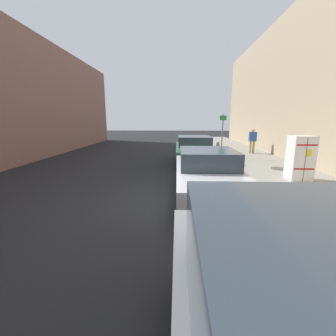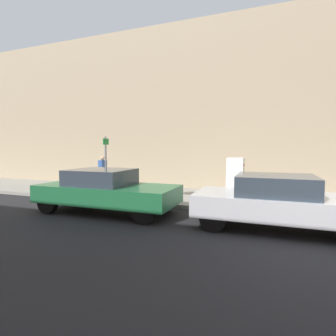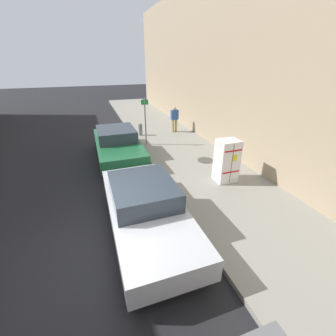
{
  "view_description": "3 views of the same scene",
  "coord_description": "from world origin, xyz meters",
  "px_view_note": "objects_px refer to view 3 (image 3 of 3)",
  "views": [
    {
      "loc": [
        -0.34,
        5.85,
        2.25
      ],
      "look_at": [
        -0.04,
        -1.61,
        0.62
      ],
      "focal_mm": 24.0,
      "sensor_mm": 36.0,
      "label": 1
    },
    {
      "loc": [
        5.9,
        -0.96,
        2.07
      ],
      "look_at": [
        -2.61,
        -4.11,
        1.38
      ],
      "focal_mm": 28.0,
      "sensor_mm": 36.0,
      "label": 2
    },
    {
      "loc": [
        -0.2,
        4.24,
        4.2
      ],
      "look_at": [
        -2.36,
        -1.91,
        1.05
      ],
      "focal_mm": 24.0,
      "sensor_mm": 36.0,
      "label": 3
    }
  ],
  "objects_px": {
    "discarded_refrigerator": "(227,161)",
    "parked_sedan_green": "(118,144)",
    "parked_sedan_silver": "(145,208)",
    "street_sign_post": "(145,119)",
    "pedestrian_walking_far": "(175,118)",
    "fire_hydrant": "(140,129)"
  },
  "relations": [
    {
      "from": "discarded_refrigerator",
      "to": "pedestrian_walking_far",
      "type": "height_order",
      "value": "discarded_refrigerator"
    },
    {
      "from": "pedestrian_walking_far",
      "to": "parked_sedan_silver",
      "type": "relative_size",
      "value": 0.34
    },
    {
      "from": "street_sign_post",
      "to": "parked_sedan_silver",
      "type": "xyz_separation_m",
      "value": [
        1.61,
        6.29,
        -0.76
      ]
    },
    {
      "from": "street_sign_post",
      "to": "parked_sedan_silver",
      "type": "bearing_deg",
      "value": 75.65
    },
    {
      "from": "street_sign_post",
      "to": "fire_hydrant",
      "type": "relative_size",
      "value": 3.29
    },
    {
      "from": "parked_sedan_silver",
      "to": "street_sign_post",
      "type": "bearing_deg",
      "value": -104.35
    },
    {
      "from": "pedestrian_walking_far",
      "to": "discarded_refrigerator",
      "type": "bearing_deg",
      "value": -133.64
    },
    {
      "from": "pedestrian_walking_far",
      "to": "parked_sedan_green",
      "type": "distance_m",
      "value": 4.73
    },
    {
      "from": "pedestrian_walking_far",
      "to": "fire_hydrant",
      "type": "bearing_deg",
      "value": 140.64
    },
    {
      "from": "discarded_refrigerator",
      "to": "parked_sedan_silver",
      "type": "distance_m",
      "value": 3.73
    },
    {
      "from": "discarded_refrigerator",
      "to": "parked_sedan_silver",
      "type": "height_order",
      "value": "discarded_refrigerator"
    },
    {
      "from": "street_sign_post",
      "to": "parked_sedan_silver",
      "type": "relative_size",
      "value": 0.53
    },
    {
      "from": "fire_hydrant",
      "to": "parked_sedan_silver",
      "type": "height_order",
      "value": "parked_sedan_silver"
    },
    {
      "from": "fire_hydrant",
      "to": "pedestrian_walking_far",
      "type": "bearing_deg",
      "value": -179.65
    },
    {
      "from": "fire_hydrant",
      "to": "pedestrian_walking_far",
      "type": "xyz_separation_m",
      "value": [
        -2.15,
        -0.01,
        0.5
      ]
    },
    {
      "from": "pedestrian_walking_far",
      "to": "parked_sedan_silver",
      "type": "xyz_separation_m",
      "value": [
        3.84,
        7.97,
        -0.3
      ]
    },
    {
      "from": "street_sign_post",
      "to": "parked_sedan_green",
      "type": "relative_size",
      "value": 0.53
    },
    {
      "from": "discarded_refrigerator",
      "to": "parked_sedan_green",
      "type": "distance_m",
      "value": 5.04
    },
    {
      "from": "discarded_refrigerator",
      "to": "parked_sedan_green",
      "type": "height_order",
      "value": "discarded_refrigerator"
    },
    {
      "from": "street_sign_post",
      "to": "fire_hydrant",
      "type": "distance_m",
      "value": 1.93
    },
    {
      "from": "parked_sedan_green",
      "to": "discarded_refrigerator",
      "type": "bearing_deg",
      "value": 132.47
    },
    {
      "from": "discarded_refrigerator",
      "to": "pedestrian_walking_far",
      "type": "bearing_deg",
      "value": -93.93
    }
  ]
}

